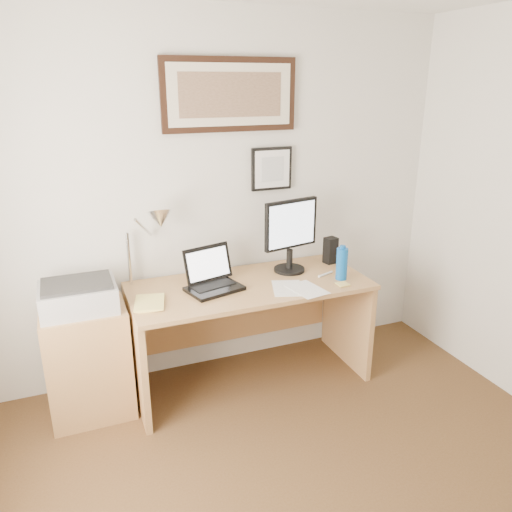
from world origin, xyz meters
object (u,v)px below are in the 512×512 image
printer (78,296)px  desk (246,311)px  lcd_monitor (291,232)px  water_bottle (342,264)px  laptop (212,279)px  book (135,304)px  side_cabinet (89,362)px

printer → desk: bearing=2.0°
desk → lcd_monitor: lcd_monitor is taller
water_bottle → laptop: (-0.87, 0.18, -0.05)m
book → desk: size_ratio=0.15×
side_cabinet → printer: size_ratio=1.66×
desk → laptop: size_ratio=4.10×
water_bottle → laptop: 0.89m
side_cabinet → laptop: (0.82, -0.02, 0.44)m
side_cabinet → lcd_monitor: size_ratio=1.40×
desk → water_bottle: bearing=-20.9°
side_cabinet → desk: desk is taller
lcd_monitor → printer: 1.45m
water_bottle → laptop: size_ratio=0.57×
book → printer: (-0.31, 0.11, 0.06)m
side_cabinet → water_bottle: (1.68, -0.20, 0.50)m
desk → laptop: (-0.25, -0.05, 0.29)m
side_cabinet → laptop: 0.93m
book → lcd_monitor: size_ratio=0.46×
book → laptop: laptop is taller
printer → water_bottle: bearing=-6.6°
water_bottle → laptop: laptop is taller
book → printer: 0.33m
book → printer: bearing=161.4°
side_cabinet → book: bearing=-19.7°
laptop → book: bearing=-170.3°
water_bottle → printer: (-1.70, 0.20, -0.04)m
lcd_monitor → printer: bearing=-177.3°
book → desk: (0.77, 0.14, -0.24)m
laptop → lcd_monitor: size_ratio=0.75×
water_bottle → desk: size_ratio=0.14×
book → desk: bearing=10.5°
desk → printer: (-1.08, -0.04, 0.30)m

